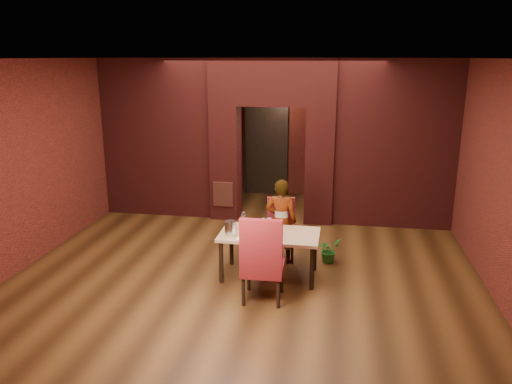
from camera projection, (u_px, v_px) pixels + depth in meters
floor at (255, 255)px, 8.38m from camera, size 8.00×8.00×0.00m
ceiling at (255, 58)px, 7.54m from camera, size 7.00×8.00×0.04m
wall_back at (284, 128)px, 11.77m from camera, size 7.00×0.04×3.20m
wall_front at (174, 259)px, 4.16m from camera, size 7.00×0.04×3.20m
wall_left at (54, 155)px, 8.53m from camera, size 0.04×8.00×3.20m
wall_right at (487, 170)px, 7.40m from camera, size 0.04×8.00×3.20m
pillar_left at (226, 162)px, 10.14m from camera, size 0.55×0.55×2.30m
pillar_right at (320, 165)px, 9.83m from camera, size 0.55×0.55×2.30m
lintel at (273, 82)px, 9.56m from camera, size 2.45×0.55×0.90m
wing_wall_left at (159, 138)px, 10.25m from camera, size 2.28×0.35×3.20m
wing_wall_right at (395, 145)px, 9.48m from camera, size 2.28×0.35×3.20m
vent_panel at (223, 194)px, 10.01m from camera, size 0.40×0.03×0.50m
rear_door at (267, 151)px, 11.92m from camera, size 0.90×0.08×2.10m
rear_door_frame at (266, 151)px, 11.88m from camera, size 1.02×0.04×2.22m
dining_table at (269, 255)px, 7.50m from camera, size 1.48×0.84×0.69m
chair_far at (281, 230)px, 8.09m from camera, size 0.50×0.50×1.00m
chair_near at (263, 257)px, 6.72m from camera, size 0.57×0.57×1.23m
person_seated at (281, 221)px, 7.94m from camera, size 0.51×0.35×1.38m
wine_glass_a at (263, 225)px, 7.50m from camera, size 0.08×0.08×0.19m
wine_glass_b at (269, 226)px, 7.40m from camera, size 0.09×0.09×0.22m
wine_glass_c at (279, 229)px, 7.25m from camera, size 0.09×0.09×0.23m
tasting_sheet at (250, 238)px, 7.20m from camera, size 0.38×0.31×0.00m
wine_bucket at (231, 228)px, 7.31m from camera, size 0.17×0.17×0.21m
water_bottle at (243, 220)px, 7.56m from camera, size 0.07×0.07×0.28m
potted_plant at (329, 250)px, 8.06m from camera, size 0.48×0.48×0.41m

